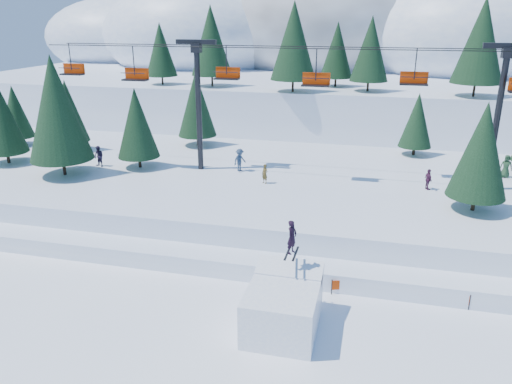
% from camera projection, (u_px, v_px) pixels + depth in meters
% --- Properties ---
extents(ground, '(160.00, 160.00, 0.00)m').
position_uv_depth(ground, '(254.00, 338.00, 23.69)').
color(ground, white).
rests_on(ground, ground).
extents(mid_shelf, '(70.00, 22.00, 2.50)m').
position_uv_depth(mid_shelf, '(308.00, 191.00, 39.76)').
color(mid_shelf, white).
rests_on(mid_shelf, ground).
extents(berm, '(70.00, 6.00, 1.10)m').
position_uv_depth(berm, '(285.00, 254.00, 30.84)').
color(berm, white).
rests_on(berm, ground).
extents(mountain_ridge, '(119.00, 61.18, 26.46)m').
position_uv_depth(mountain_ridge, '(326.00, 45.00, 88.76)').
color(mountain_ridge, white).
rests_on(mountain_ridge, ground).
extents(jump_kicker, '(3.36, 4.58, 5.11)m').
position_uv_depth(jump_kicker, '(283.00, 306.00, 24.04)').
color(jump_kicker, white).
rests_on(jump_kicker, ground).
extents(chairlift, '(46.83, 3.21, 10.28)m').
position_uv_depth(chairlift, '(319.00, 89.00, 37.00)').
color(chairlift, black).
rests_on(chairlift, mid_shelf).
extents(conifer_stand, '(61.68, 16.78, 9.33)m').
position_uv_depth(conifer_stand, '(337.00, 124.00, 37.65)').
color(conifer_stand, black).
rests_on(conifer_stand, mid_shelf).
extents(distant_skiers, '(33.44, 7.71, 1.86)m').
position_uv_depth(distant_skiers, '(314.00, 163.00, 39.71)').
color(distant_skiers, '#203E25').
rests_on(distant_skiers, mid_shelf).
extents(banner_near, '(2.69, 1.03, 0.90)m').
position_uv_depth(banner_near, '(357.00, 284.00, 27.40)').
color(banner_near, black).
rests_on(banner_near, ground).
extents(banner_far, '(2.69, 1.03, 0.90)m').
position_uv_depth(banner_far, '(442.00, 293.00, 26.52)').
color(banner_far, black).
rests_on(banner_far, ground).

